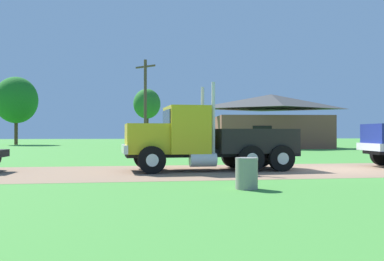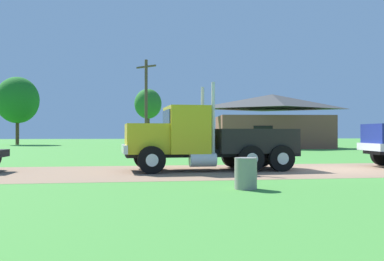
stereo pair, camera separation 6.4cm
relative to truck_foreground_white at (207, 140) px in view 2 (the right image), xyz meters
name	(u,v)px [view 2 (the right image)]	position (x,y,z in m)	size (l,w,h in m)	color
ground_plane	(337,170)	(5.31, -0.49, -1.20)	(200.00, 200.00, 0.00)	#458C37
dirt_track	(337,170)	(5.31, -0.49, -1.20)	(120.00, 6.50, 0.01)	#8E6E54
truck_foreground_white	(207,140)	(0.00, 0.00, 0.00)	(7.15, 2.91, 3.44)	black
steel_barrel	(246,173)	(-0.05, -5.86, -0.78)	(0.60, 0.60, 0.84)	gray
shed_building	(272,122)	(11.32, 24.65, 1.45)	(12.11, 8.06, 5.44)	brown
utility_pole_near	(146,102)	(-1.59, 20.13, 2.97)	(1.63, 1.67, 7.84)	brown
tree_left	(17,100)	(-17.40, 41.60, 4.61)	(5.50, 5.50, 8.85)	#513823
tree_mid	(148,104)	(-0.55, 38.92, 4.08)	(3.53, 3.53, 7.27)	#513823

